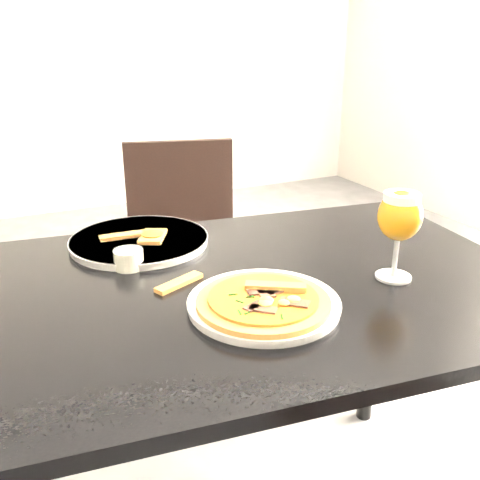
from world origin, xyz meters
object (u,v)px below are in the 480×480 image
chair_far (185,257)px  pizza (264,300)px  dining_table (249,319)px  beer_glass (400,216)px

chair_far → pizza: 0.96m
dining_table → chair_far: size_ratio=1.47×
dining_table → chair_far: 0.80m
dining_table → beer_glass: 0.38m
pizza → beer_glass: beer_glass is taller
chair_far → dining_table: bearing=-85.2°
chair_far → beer_glass: beer_glass is taller
pizza → beer_glass: 0.34m
chair_far → pizza: chair_far is taller
pizza → beer_glass: size_ratio=1.31×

